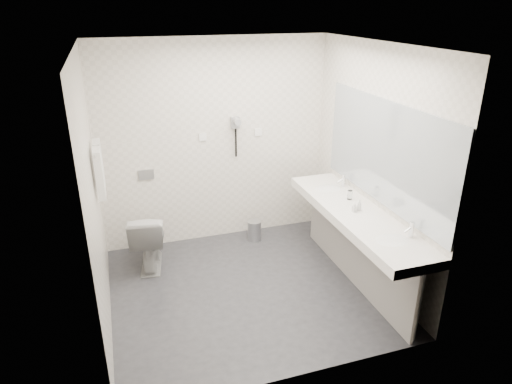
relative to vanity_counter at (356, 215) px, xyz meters
name	(u,v)px	position (x,y,z in m)	size (l,w,h in m)	color
floor	(247,289)	(-1.12, 0.20, -0.80)	(2.80, 2.80, 0.00)	#2E2E34
ceiling	(245,45)	(-1.12, 0.20, 1.70)	(2.80, 2.80, 0.00)	white
wall_back	(215,144)	(-1.12, 1.50, 0.45)	(2.80, 2.80, 0.00)	white
wall_front	(299,243)	(-1.12, -1.10, 0.45)	(2.80, 2.80, 0.00)	white
wall_left	(94,198)	(-2.52, 0.20, 0.45)	(2.60, 2.60, 0.00)	white
wall_right	(373,166)	(0.27, 0.20, 0.45)	(2.60, 2.60, 0.00)	white
vanity_counter	(356,215)	(0.00, 0.00, 0.00)	(0.55, 2.20, 0.10)	white
vanity_panel	(355,251)	(0.02, 0.00, -0.42)	(0.03, 2.15, 0.75)	gray
vanity_post_near	(417,307)	(0.05, -1.04, -0.42)	(0.06, 0.06, 0.75)	silver
vanity_post_far	(316,211)	(0.05, 1.04, -0.42)	(0.06, 0.06, 0.75)	silver
mirror	(385,153)	(0.26, 0.00, 0.65)	(0.02, 2.20, 1.05)	#B2BCC6
basin_near	(392,241)	(0.00, -0.65, 0.04)	(0.40, 0.31, 0.05)	white
basin_far	(328,190)	(0.00, 0.65, 0.04)	(0.40, 0.31, 0.05)	white
faucet_near	(412,230)	(0.19, -0.65, 0.12)	(0.04, 0.04, 0.15)	silver
faucet_far	(344,180)	(0.19, 0.65, 0.12)	(0.04, 0.04, 0.15)	silver
soap_bottle_a	(355,208)	(-0.03, -0.01, 0.10)	(0.04, 0.04, 0.10)	silver
soap_bottle_c	(359,205)	(0.03, 0.01, 0.11)	(0.05, 0.05, 0.12)	silver
glass_left	(350,195)	(0.08, 0.29, 0.10)	(0.06, 0.06, 0.10)	silver
toilet	(148,239)	(-2.05, 1.01, -0.46)	(0.39, 0.68, 0.69)	white
flush_plate	(146,175)	(-1.98, 1.49, 0.15)	(0.18, 0.02, 0.12)	#B2B5BA
pedal_bin	(254,231)	(-0.71, 1.23, -0.68)	(0.18, 0.18, 0.25)	#B2B5BA
bin_lid	(254,222)	(-0.71, 1.23, -0.55)	(0.18, 0.18, 0.01)	#B2B5BA
towel_rail	(95,147)	(-2.47, 0.75, 0.75)	(0.02, 0.02, 0.62)	silver
towel_near	(99,174)	(-2.46, 0.61, 0.53)	(0.07, 0.24, 0.48)	white
towel_far	(99,164)	(-2.46, 0.89, 0.53)	(0.07, 0.24, 0.48)	white
dryer_cradle	(235,122)	(-0.88, 1.47, 0.70)	(0.10, 0.04, 0.14)	#98999E
dryer_barrel	(237,121)	(-0.88, 1.40, 0.73)	(0.08, 0.08, 0.14)	#98999E
dryer_cord	(236,143)	(-0.88, 1.46, 0.45)	(0.02, 0.02, 0.35)	black
switch_plate_a	(203,137)	(-1.27, 1.49, 0.55)	(0.09, 0.02, 0.09)	white
switch_plate_b	(258,132)	(-0.57, 1.49, 0.55)	(0.09, 0.02, 0.09)	white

